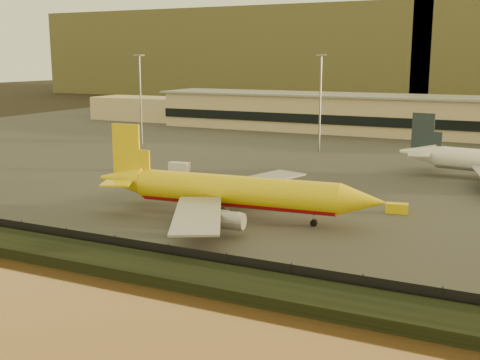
# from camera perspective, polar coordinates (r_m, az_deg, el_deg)

# --- Properties ---
(ground) EXTENTS (900.00, 900.00, 0.00)m
(ground) POSITION_cam_1_polar(r_m,az_deg,el_deg) (86.28, -3.24, -5.15)
(ground) COLOR black
(ground) RESTS_ON ground
(embankment) EXTENTS (320.00, 7.00, 1.40)m
(embankment) POSITION_cam_1_polar(r_m,az_deg,el_deg) (72.44, -9.86, -8.02)
(embankment) COLOR black
(embankment) RESTS_ON ground
(tarmac) EXTENTS (320.00, 220.00, 0.20)m
(tarmac) POSITION_cam_1_polar(r_m,az_deg,el_deg) (173.68, 12.20, 3.12)
(tarmac) COLOR #2D2D2D
(tarmac) RESTS_ON ground
(perimeter_fence) EXTENTS (300.00, 0.05, 2.20)m
(perimeter_fence) POSITION_cam_1_polar(r_m,az_deg,el_deg) (75.34, -8.09, -6.71)
(perimeter_fence) COLOR black
(perimeter_fence) RESTS_ON tarmac
(terminal_building) EXTENTS (202.00, 25.00, 12.60)m
(terminal_building) POSITION_cam_1_polar(r_m,az_deg,el_deg) (205.98, 10.39, 6.19)
(terminal_building) COLOR #C5B689
(terminal_building) RESTS_ON tarmac
(apron_light_masts) EXTENTS (152.20, 12.20, 25.40)m
(apron_light_masts) POSITION_cam_1_polar(r_m,az_deg,el_deg) (149.56, 16.22, 7.62)
(apron_light_masts) COLOR slate
(apron_light_masts) RESTS_ON tarmac
(distant_hills) EXTENTS (470.00, 160.00, 70.00)m
(distant_hills) POSITION_cam_1_polar(r_m,az_deg,el_deg) (416.68, 17.86, 11.91)
(distant_hills) COLOR brown
(distant_hills) RESTS_ON ground
(dhl_cargo_jet) EXTENTS (46.85, 45.70, 13.99)m
(dhl_cargo_jet) POSITION_cam_1_polar(r_m,az_deg,el_deg) (92.95, -0.84, -1.12)
(dhl_cargo_jet) COLOR yellow
(dhl_cargo_jet) RESTS_ON tarmac
(gse_vehicle_yellow) EXTENTS (3.80, 2.21, 1.61)m
(gse_vehicle_yellow) POSITION_cam_1_polar(r_m,az_deg,el_deg) (99.82, 14.64, -2.61)
(gse_vehicle_yellow) COLOR yellow
(gse_vehicle_yellow) RESTS_ON tarmac
(gse_vehicle_white) EXTENTS (4.74, 2.61, 2.03)m
(gse_vehicle_white) POSITION_cam_1_polar(r_m,az_deg,el_deg) (132.39, -5.78, 1.24)
(gse_vehicle_white) COLOR silver
(gse_vehicle_white) RESTS_ON tarmac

